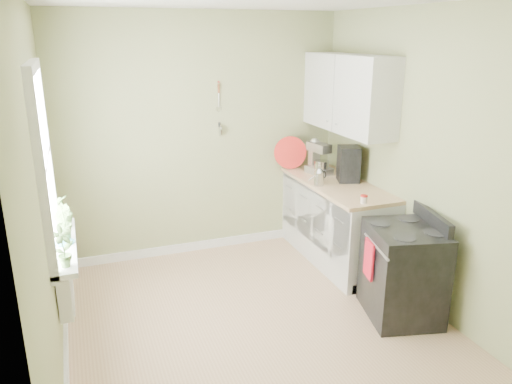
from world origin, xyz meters
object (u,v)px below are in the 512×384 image
object	(u,v)px
stove	(403,272)
coffee_maker	(348,165)
kettle	(319,177)
stand_mixer	(318,159)

from	to	relation	value
stove	coffee_maker	bearing A→B (deg)	83.53
coffee_maker	kettle	bearing A→B (deg)	-173.97
kettle	coffee_maker	distance (m)	0.38
stove	stand_mixer	world-z (taller)	stand_mixer
stove	coffee_maker	size ratio (longest dim) A/B	2.50
stand_mixer	coffee_maker	size ratio (longest dim) A/B	1.02
stand_mixer	stove	bearing A→B (deg)	-89.57
kettle	coffee_maker	size ratio (longest dim) A/B	0.48
stand_mixer	kettle	world-z (taller)	stand_mixer
stand_mixer	kettle	size ratio (longest dim) A/B	2.14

